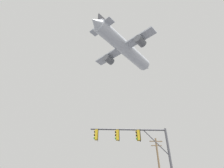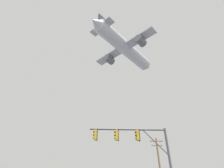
% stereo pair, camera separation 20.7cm
% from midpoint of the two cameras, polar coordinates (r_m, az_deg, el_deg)
% --- Properties ---
extents(signal_pole_near, '(6.96, 0.52, 6.73)m').
position_cam_midpoint_polar(signal_pole_near, '(16.47, 7.98, -18.86)').
color(signal_pole_near, '#4C4C51').
rests_on(signal_pole_near, ground).
extents(utility_pole, '(2.20, 0.28, 9.88)m').
position_cam_midpoint_polar(utility_pole, '(31.41, 14.85, -24.78)').
color(utility_pole, brown).
rests_on(utility_pole, ground).
extents(airplane, '(18.67, 18.80, 6.43)m').
position_cam_midpoint_polar(airplane, '(47.09, 3.94, 11.51)').
color(airplane, '#B7BCC6').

